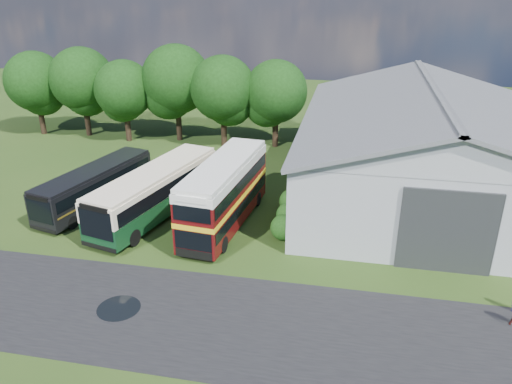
% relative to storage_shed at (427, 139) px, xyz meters
% --- Properties ---
extents(ground, '(120.00, 120.00, 0.00)m').
position_rel_storage_shed_xyz_m(ground, '(-15.00, -15.98, -4.17)').
color(ground, '#203B12').
rests_on(ground, ground).
extents(asphalt_road, '(60.00, 8.00, 0.02)m').
position_rel_storage_shed_xyz_m(asphalt_road, '(-12.00, -18.98, -4.17)').
color(asphalt_road, black).
rests_on(asphalt_road, ground).
extents(puddle, '(2.20, 2.20, 0.01)m').
position_rel_storage_shed_xyz_m(puddle, '(-16.50, -18.98, -4.17)').
color(puddle, black).
rests_on(puddle, ground).
extents(storage_shed, '(18.80, 24.80, 8.15)m').
position_rel_storage_shed_xyz_m(storage_shed, '(0.00, 0.00, 0.00)').
color(storage_shed, gray).
rests_on(storage_shed, ground).
extents(tree_far_left, '(6.12, 6.12, 8.64)m').
position_rel_storage_shed_xyz_m(tree_far_left, '(-38.00, 8.02, 1.40)').
color(tree_far_left, black).
rests_on(tree_far_left, ground).
extents(tree_left_a, '(6.46, 6.46, 9.12)m').
position_rel_storage_shed_xyz_m(tree_left_a, '(-33.00, 8.52, 1.71)').
color(tree_left_a, black).
rests_on(tree_left_a, ground).
extents(tree_left_b, '(5.78, 5.78, 8.16)m').
position_rel_storage_shed_xyz_m(tree_left_b, '(-28.00, 7.52, 1.09)').
color(tree_left_b, black).
rests_on(tree_left_b, ground).
extents(tree_mid, '(6.80, 6.80, 9.60)m').
position_rel_storage_shed_xyz_m(tree_mid, '(-23.00, 8.82, 2.02)').
color(tree_mid, black).
rests_on(tree_mid, ground).
extents(tree_right_a, '(6.26, 6.26, 8.83)m').
position_rel_storage_shed_xyz_m(tree_right_a, '(-18.00, 7.82, 1.52)').
color(tree_right_a, black).
rests_on(tree_right_a, ground).
extents(tree_right_b, '(5.98, 5.98, 8.45)m').
position_rel_storage_shed_xyz_m(tree_right_b, '(-13.00, 8.62, 1.27)').
color(tree_right_b, black).
rests_on(tree_right_b, ground).
extents(shrub_front, '(1.70, 1.70, 1.70)m').
position_rel_storage_shed_xyz_m(shrub_front, '(-9.40, -9.98, -4.17)').
color(shrub_front, '#194714').
rests_on(shrub_front, ground).
extents(shrub_mid, '(1.60, 1.60, 1.60)m').
position_rel_storage_shed_xyz_m(shrub_mid, '(-9.40, -7.98, -4.17)').
color(shrub_mid, '#194714').
rests_on(shrub_mid, ground).
extents(shrub_back, '(1.80, 1.80, 1.80)m').
position_rel_storage_shed_xyz_m(shrub_back, '(-9.40, -5.98, -4.17)').
color(shrub_back, '#194714').
rests_on(shrub_back, ground).
extents(bus_green_single, '(5.57, 12.46, 3.35)m').
position_rel_storage_shed_xyz_m(bus_green_single, '(-18.62, -8.31, -2.38)').
color(bus_green_single, black).
rests_on(bus_green_single, ground).
extents(bus_maroon_double, '(3.73, 10.71, 4.51)m').
position_rel_storage_shed_xyz_m(bus_maroon_double, '(-13.55, -8.82, -1.92)').
color(bus_maroon_double, black).
rests_on(bus_maroon_double, ground).
extents(bus_dark_single, '(4.71, 10.65, 2.86)m').
position_rel_storage_shed_xyz_m(bus_dark_single, '(-23.57, -7.65, -2.64)').
color(bus_dark_single, black).
rests_on(bus_dark_single, ground).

